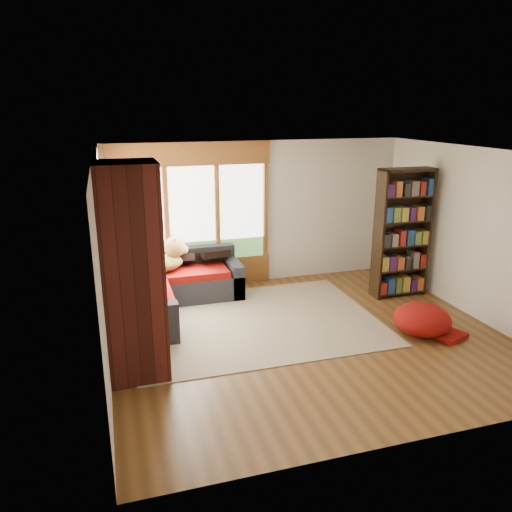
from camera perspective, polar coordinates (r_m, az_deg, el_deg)
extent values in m
plane|color=#553417|center=(7.33, 5.94, -9.04)|extent=(5.50, 5.50, 0.00)
plane|color=white|center=(6.63, 6.63, 11.64)|extent=(5.50, 5.50, 0.00)
cube|color=silver|center=(9.15, 0.15, 4.92)|extent=(5.50, 0.04, 2.60)
cube|color=silver|center=(4.80, 18.02, -7.16)|extent=(5.50, 0.04, 2.60)
cube|color=silver|center=(6.35, -17.26, -1.24)|extent=(0.04, 5.00, 2.60)
cube|color=silver|center=(8.31, 24.02, 2.23)|extent=(0.04, 5.00, 2.60)
cube|color=brown|center=(8.84, -7.27, 4.70)|extent=(2.82, 0.10, 1.90)
cube|color=white|center=(8.84, -7.27, 4.70)|extent=(2.54, 0.09, 1.62)
cube|color=brown|center=(7.49, -17.11, 1.87)|extent=(0.10, 2.62, 1.90)
cube|color=white|center=(7.49, -17.11, 1.87)|extent=(0.09, 2.36, 1.62)
cube|color=#7B995E|center=(8.22, -17.18, 6.01)|extent=(0.03, 0.72, 0.90)
cube|color=#471914|center=(6.02, -13.92, -1.96)|extent=(0.70, 0.70, 2.60)
cube|color=black|center=(8.69, -9.45, -3.44)|extent=(2.20, 0.90, 0.42)
cube|color=black|center=(8.90, -9.88, -0.27)|extent=(2.20, 0.20, 0.38)
cube|color=black|center=(8.83, -3.04, -2.28)|extent=(0.20, 0.90, 0.60)
cube|color=#940F09|center=(8.48, -10.09, -2.06)|extent=(1.90, 0.66, 0.12)
cube|color=black|center=(8.04, -13.43, -5.40)|extent=(0.90, 2.20, 0.42)
cube|color=black|center=(7.89, -16.16, -2.92)|extent=(0.20, 2.20, 0.38)
cube|color=black|center=(7.08, -12.91, -7.68)|extent=(0.90, 0.20, 0.60)
cube|color=#940F09|center=(7.62, -12.48, -4.40)|extent=(0.66, 1.20, 0.12)
cube|color=#940F09|center=(8.51, -13.03, -2.17)|extent=(0.66, 0.66, 0.12)
cube|color=beige|center=(7.72, -0.21, -7.49)|extent=(3.71, 2.84, 0.01)
cube|color=black|center=(9.08, 18.77, 2.65)|extent=(0.04, 0.32, 2.21)
cube|color=black|center=(8.59, 13.83, 2.30)|extent=(0.04, 0.32, 2.21)
cube|color=black|center=(8.95, 15.86, 2.71)|extent=(0.95, 0.02, 2.21)
cube|color=black|center=(9.13, 15.83, -3.87)|extent=(0.87, 0.30, 0.03)
cube|color=black|center=(8.99, 16.04, -1.36)|extent=(0.87, 0.30, 0.03)
cube|color=black|center=(8.88, 16.26, 1.23)|extent=(0.87, 0.30, 0.03)
cube|color=black|center=(8.78, 16.48, 3.88)|extent=(0.87, 0.30, 0.03)
cube|color=black|center=(8.70, 16.71, 6.58)|extent=(0.87, 0.30, 0.03)
cube|color=black|center=(8.64, 16.95, 9.33)|extent=(0.87, 0.30, 0.03)
cube|color=#726659|center=(8.81, 16.44, 2.45)|extent=(0.83, 0.24, 2.05)
ellipsoid|color=#940F09|center=(7.65, 18.45, -6.79)|extent=(0.92, 0.92, 0.44)
ellipsoid|color=olive|center=(8.37, -11.31, -0.40)|extent=(0.91, 0.64, 0.29)
sphere|color=olive|center=(8.39, -9.25, 0.75)|extent=(0.38, 0.38, 0.35)
cone|color=olive|center=(8.34, -9.69, 1.63)|extent=(0.14, 0.14, 0.15)
ellipsoid|color=#372918|center=(7.33, -12.25, -3.21)|extent=(0.54, 0.79, 0.26)
sphere|color=#372918|center=(7.55, -12.35, -1.63)|extent=(0.33, 0.33, 0.31)
cone|color=#372918|center=(7.46, -12.40, -0.86)|extent=(0.12, 0.12, 0.13)
cube|color=black|center=(8.82, -5.31, 1.00)|extent=(0.45, 0.12, 0.45)
cube|color=black|center=(8.72, -9.17, 0.68)|extent=(0.45, 0.12, 0.45)
cube|color=black|center=(8.22, -15.14, -0.71)|extent=(0.45, 0.12, 0.45)
cube|color=black|center=(7.17, -14.79, -3.25)|extent=(0.45, 0.12, 0.45)
cube|color=#940F09|center=(8.67, -13.09, 0.35)|extent=(0.42, 0.12, 0.42)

